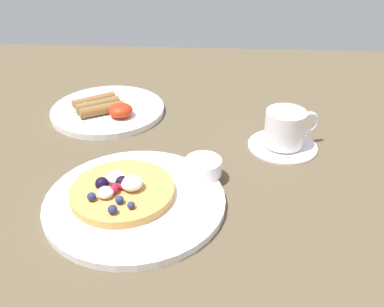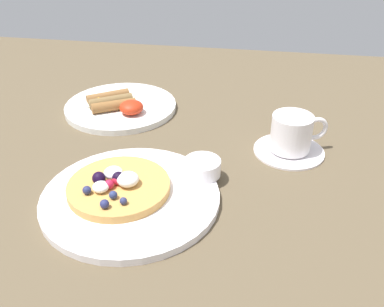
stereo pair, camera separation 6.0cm
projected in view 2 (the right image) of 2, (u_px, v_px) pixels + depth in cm
name	position (u px, v px, depth cm)	size (l,w,h in cm)	color
ground_plane	(190.00, 186.00, 69.98)	(159.91, 135.41, 3.00)	brown
pancake_plate	(131.00, 197.00, 64.08)	(26.85, 26.85, 1.18)	white
pancake_with_berries	(118.00, 186.00, 64.02)	(15.52, 15.52, 3.28)	#D0964B
syrup_ramekin	(202.00, 167.00, 67.53)	(5.88, 5.88, 2.58)	white
breakfast_plate	(121.00, 107.00, 90.81)	(23.47, 23.47, 1.24)	white
fried_breakfast	(115.00, 103.00, 88.46)	(13.89, 10.77, 2.87)	brown
coffee_saucer	(289.00, 150.00, 76.13)	(12.51, 12.51, 0.76)	white
coffee_cup	(292.00, 132.00, 74.21)	(10.05, 7.14, 6.40)	white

